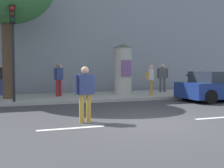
{
  "coord_description": "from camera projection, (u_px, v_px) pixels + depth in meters",
  "views": [
    {
      "loc": [
        -3.78,
        -7.22,
        1.6
      ],
      "look_at": [
        -0.56,
        2.0,
        1.03
      ],
      "focal_mm": 44.69,
      "sensor_mm": 36.0,
      "label": 1
    }
  ],
  "objects": [
    {
      "name": "pedestrian_in_red_top",
      "position": [
        85.0,
        90.0,
        8.09
      ],
      "size": [
        0.63,
        0.36,
        1.64
      ],
      "color": "#B78C33",
      "rests_on": "ground_plane"
    },
    {
      "name": "traffic_light",
      "position": [
        13.0,
        37.0,
        11.65
      ],
      "size": [
        0.24,
        0.45,
        4.03
      ],
      "color": "black",
      "rests_on": "sidewalk_curb"
    },
    {
      "name": "bicycle_leaning",
      "position": [
        190.0,
        88.0,
        14.98
      ],
      "size": [
        1.73,
        0.49,
        1.09
      ],
      "color": "black",
      "rests_on": "sidewalk_curb"
    },
    {
      "name": "poster_column",
      "position": [
        123.0,
        69.0,
        15.63
      ],
      "size": [
        1.09,
        1.09,
        2.78
      ],
      "color": "#B2ADA3",
      "rests_on": "sidewalk_curb"
    },
    {
      "name": "pedestrian_with_backpack",
      "position": [
        162.0,
        75.0,
        16.63
      ],
      "size": [
        0.61,
        0.5,
        1.66
      ],
      "color": "#4C4C51",
      "rests_on": "sidewalk_curb"
    },
    {
      "name": "lane_markings",
      "position": [
        153.0,
        122.0,
        8.14
      ],
      "size": [
        25.8,
        0.16,
        0.01
      ],
      "color": "silver",
      "rests_on": "ground_plane"
    },
    {
      "name": "pedestrian_tallest",
      "position": [
        151.0,
        77.0,
        14.27
      ],
      "size": [
        0.48,
        0.56,
        1.61
      ],
      "color": "#B78C33",
      "rests_on": "sidewalk_curb"
    },
    {
      "name": "parked_car_red",
      "position": [
        222.0,
        86.0,
        13.59
      ],
      "size": [
        4.47,
        2.16,
        1.42
      ],
      "color": "navy",
      "rests_on": "ground_plane"
    },
    {
      "name": "pedestrian_in_light_jacket",
      "position": [
        60.0,
        77.0,
        15.32
      ],
      "size": [
        0.32,
        0.61,
        1.62
      ],
      "color": "maroon",
      "rests_on": "sidewalk_curb"
    },
    {
      "name": "sidewalk_curb",
      "position": [
        91.0,
        97.0,
        14.73
      ],
      "size": [
        36.0,
        4.0,
        0.15
      ],
      "primitive_type": "cube",
      "color": "#9E9B93",
      "rests_on": "ground_plane"
    },
    {
      "name": "pedestrian_near_pole",
      "position": [
        59.0,
        77.0,
        14.07
      ],
      "size": [
        0.51,
        0.41,
        1.68
      ],
      "color": "maroon",
      "rests_on": "sidewalk_curb"
    },
    {
      "name": "ground_plane",
      "position": [
        153.0,
        123.0,
        8.14
      ],
      "size": [
        80.0,
        80.0,
        0.0
      ],
      "primitive_type": "plane",
      "color": "#38383A"
    },
    {
      "name": "building_backdrop",
      "position": [
        72.0,
        19.0,
        19.17
      ],
      "size": [
        36.0,
        5.0,
        9.86
      ],
      "primitive_type": "cube",
      "color": "gray",
      "rests_on": "ground_plane"
    }
  ]
}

